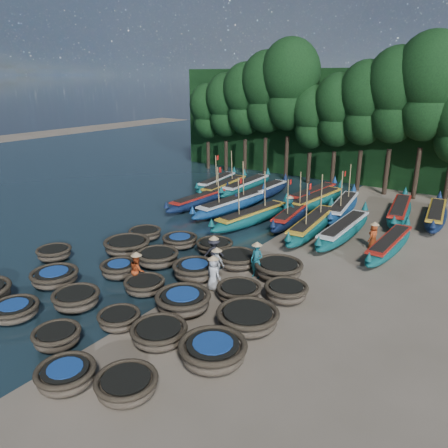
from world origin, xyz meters
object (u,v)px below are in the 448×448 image
Objects in this scene: coracle_11 at (119,269)px; coracle_14 at (248,318)px; coracle_8 at (159,333)px; coracle_22 at (214,246)px; fisherman_5 at (289,208)px; coracle_16 at (157,258)px; fisherman_2 at (137,269)px; long_boat_13 at (312,195)px; coracle_1 at (14,310)px; long_boat_16 at (399,211)px; long_boat_9 at (217,182)px; coracle_7 at (119,319)px; coracle_24 at (279,269)px; coracle_20 at (145,233)px; fisherman_4 at (217,263)px; long_boat_6 at (312,225)px; long_boat_14 at (316,201)px; long_boat_8 at (389,245)px; coracle_4 at (126,385)px; long_boat_15 at (343,207)px; fisherman_6 at (374,235)px; coracle_12 at (145,285)px; fisherman_3 at (214,252)px; long_boat_10 at (224,187)px; coracle_5 at (55,277)px; coracle_17 at (195,270)px; long_boat_3 at (231,205)px; coracle_23 at (237,259)px; coracle_3 at (66,375)px; long_boat_11 at (246,186)px; coracle_10 at (54,253)px; fisherman_0 at (213,273)px; long_boat_7 at (344,230)px; coracle_2 at (57,337)px; coracle_13 at (183,301)px; coracle_6 at (76,299)px; long_boat_4 at (252,216)px; coracle_19 at (286,291)px; long_boat_5 at (293,215)px; coracle_21 at (180,241)px; long_boat_17 at (436,215)px; fisherman_1 at (257,259)px; coracle_18 at (239,291)px.

coracle_14 is at bearing -1.90° from coracle_11.
coracle_8 reaches higher than coracle_22.
coracle_22 is at bearing -67.03° from fisherman_5.
coracle_16 is 2.40m from fisherman_2.
fisherman_5 is (0.67, -5.18, 0.31)m from long_boat_13.
coracle_1 is 0.25× the size of long_boat_16.
long_boat_9 is at bearing 105.64° from coracle_1.
coracle_24 is (2.95, 7.51, 0.10)m from coracle_7.
coracle_20 is 6.99m from fisherman_4.
long_boat_6 is at bearing 62.72° from coracle_22.
coracle_1 is 21.85m from long_boat_14.
coracle_1 is at bearing -121.91° from long_boat_8.
coracle_7 is (-3.13, 2.50, -0.02)m from coracle_4.
long_boat_6 is at bearing -100.32° from long_boat_15.
fisherman_6 is at bearing 75.84° from coracle_8.
fisherman_3 is (0.97, 3.98, 0.50)m from coracle_12.
coracle_16 is 15.06m from long_boat_10.
coracle_5 is 1.02× the size of coracle_16.
long_boat_3 is at bearing 115.38° from coracle_17.
long_boat_13 is (-7.96, 7.30, 0.04)m from long_boat_8.
long_boat_13 is (-2.10, 13.74, 0.11)m from coracle_23.
long_boat_6 is (0.32, 17.62, 0.15)m from coracle_3.
coracle_14 is at bearing -59.78° from long_boat_11.
long_boat_14 is at bearing 79.99° from coracle_11.
long_boat_9 reaches higher than coracle_10.
coracle_24 is 1.46× the size of fisherman_0.
coracle_5 is 9.63m from coracle_14.
coracle_5 is 0.90× the size of coracle_17.
long_boat_7 is 12.86m from long_boat_10.
coracle_2 is at bearing -85.56° from coracle_12.
fisherman_5 reaches higher than coracle_8.
coracle_6 is at bearing -147.82° from coracle_13.
long_boat_10 is (-10.12, 4.81, -0.02)m from long_boat_6.
long_boat_4 is 6.00m from long_boat_7.
coracle_23 is (-3.74, 1.73, -0.02)m from coracle_19.
long_boat_7 is at bearing -22.34° from long_boat_5.
coracle_17 is at bearing -5.44° from fisherman_0.
long_boat_3 is (-1.43, 7.31, 0.18)m from coracle_21.
coracle_20 is at bearing 145.09° from coracle_13.
fisherman_3 is at bearing 28.33° from coracle_10.
coracle_11 is 4.72m from coracle_21.
coracle_7 is at bearing -113.68° from long_boat_8.
fisherman_0 reaches higher than long_boat_16.
fisherman_4 is (-2.57, 8.19, 0.46)m from coracle_4.
coracle_10 is 0.84× the size of coracle_13.
long_boat_16 is (10.26, 5.49, -0.02)m from long_boat_3.
long_boat_7 is at bearing -79.74° from fisherman_2.
coracle_8 is 21.67m from long_boat_17.
fisherman_1 is (3.27, 4.35, 0.59)m from coracle_12.
coracle_18 is 1.55m from fisherman_0.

